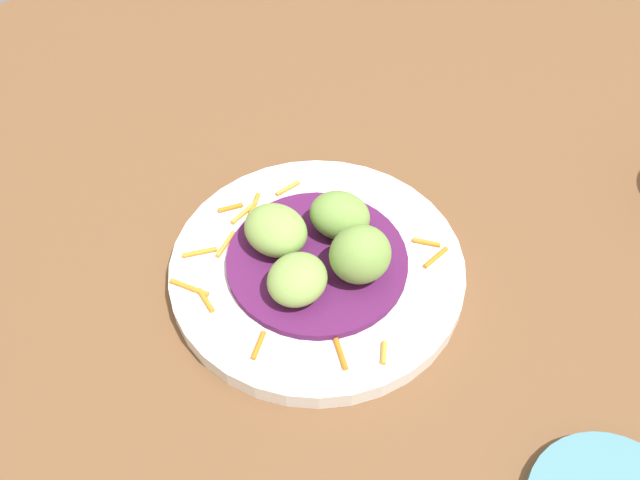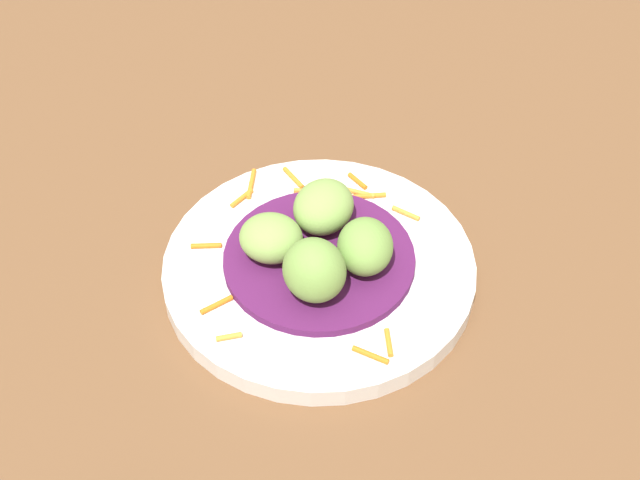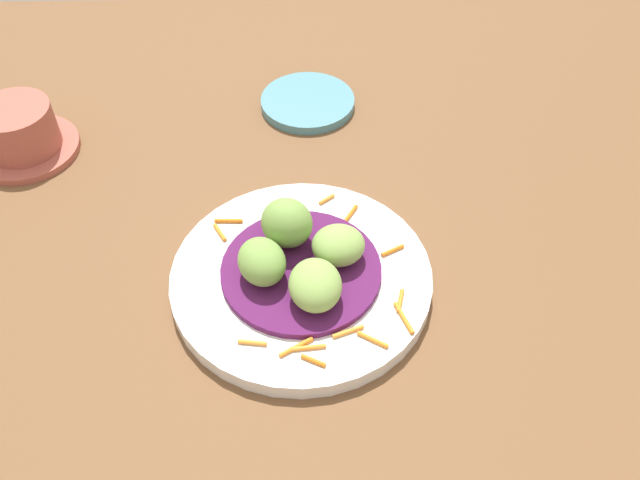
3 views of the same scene
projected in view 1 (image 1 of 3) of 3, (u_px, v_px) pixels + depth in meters
table_surface at (326, 266)px, 60.92cm from camera, size 110.00×110.00×2.00cm
main_plate at (317, 270)px, 58.34cm from camera, size 24.14×24.14×1.66cm
cabbage_bed at (317, 261)px, 57.44cm from camera, size 14.74×14.74×0.68cm
carrot_garnish at (277, 259)px, 57.71cm from camera, size 18.38×20.41×0.40cm
guac_scoop_left at (297, 279)px, 53.80cm from camera, size 5.36×5.02×3.25cm
guac_scoop_center at (360, 254)px, 54.38cm from camera, size 6.42×6.28×4.78cm
guac_scoop_right at (335, 212)px, 57.87cm from camera, size 5.78×6.23×3.74cm
guac_scoop_back at (276, 230)px, 56.78cm from camera, size 5.05×5.80×3.51cm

